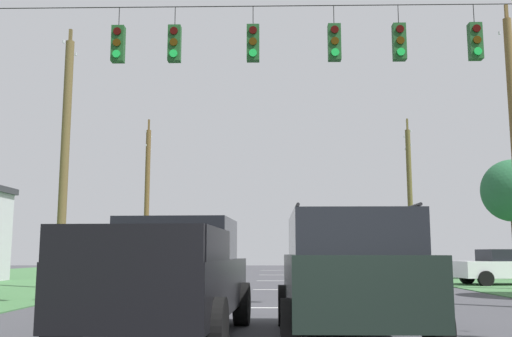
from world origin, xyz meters
name	(u,v)px	position (x,y,z in m)	size (l,w,h in m)	color
lane_dash_0	(295,308)	(0.00, 9.16, 0.00)	(0.15, 2.50, 0.01)	white
lane_dash_1	(286,290)	(0.00, 16.50, 0.00)	(0.15, 2.50, 0.01)	white
lane_dash_2	(282,281)	(0.00, 23.58, 0.00)	(0.15, 2.50, 0.01)	white
lane_dash_3	(279,275)	(0.00, 31.34, 0.00)	(0.15, 2.50, 0.01)	white
lane_dash_4	(277,270)	(0.00, 41.08, 0.00)	(0.15, 2.50, 0.01)	white
overhead_signal_span	(284,118)	(-0.27, 8.47, 4.70)	(15.44, 0.31, 8.09)	brown
pickup_truck	(171,277)	(-2.26, 3.88, 0.97)	(2.50, 5.49, 1.95)	black
suv_black	(347,272)	(0.61, 3.82, 1.06)	(2.24, 4.81, 2.05)	black
distant_car_crossing_white	(508,267)	(9.57, 19.65, 0.79)	(4.44, 2.32, 1.52)	silver
distant_car_oncoming	(196,268)	(-3.41, 16.57, 0.79)	(2.27, 4.42, 1.52)	slate
utility_pole_far_right	(410,197)	(8.85, 33.27, 5.07)	(0.34, 1.98, 10.47)	brown
utility_pole_mid_left	(65,159)	(-8.69, 16.67, 5.04)	(0.34, 1.54, 10.38)	brown
utility_pole_far_left	(147,197)	(-8.76, 32.64, 5.04)	(0.33, 1.91, 10.35)	brown
tree_roadside_left	(512,191)	(12.15, 24.84, 4.58)	(3.18, 3.18, 6.25)	brown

